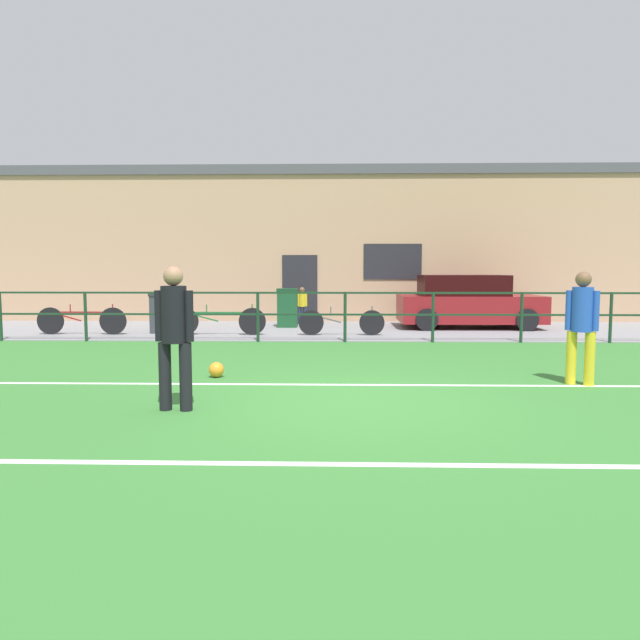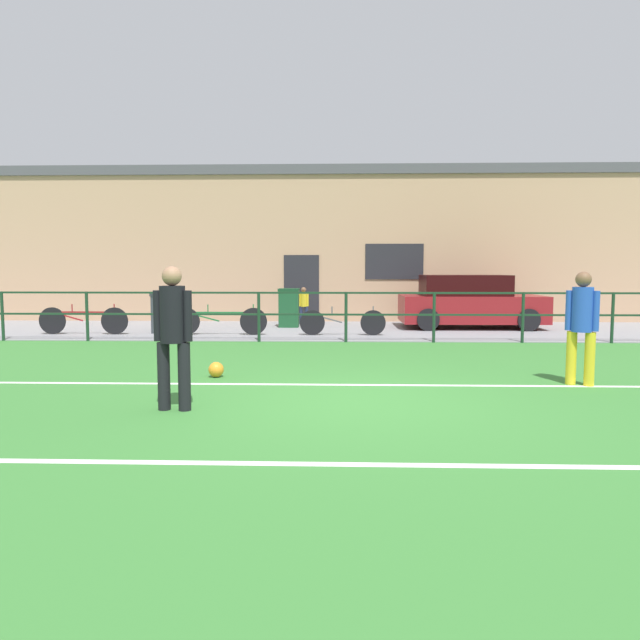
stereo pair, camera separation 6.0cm
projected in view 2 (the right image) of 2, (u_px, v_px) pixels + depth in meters
name	position (u px, v px, depth m)	size (l,w,h in m)	color
ground	(352.00, 403.00, 7.38)	(60.00, 44.00, 0.04)	#387A33
field_line_touchline	(350.00, 385.00, 8.43)	(36.00, 0.11, 0.00)	white
field_line_hash	(358.00, 464.00, 5.00)	(36.00, 0.11, 0.00)	white
pavement_strip	(345.00, 330.00, 15.84)	(48.00, 5.00, 0.02)	gray
perimeter_fence	(346.00, 310.00, 13.29)	(36.07, 0.07, 1.15)	#193823
clubhouse_facade	(344.00, 245.00, 19.31)	(28.00, 2.56, 4.88)	tan
player_goalkeeper	(173.00, 329.00, 6.86)	(0.47, 0.30, 1.71)	black
player_striker	(582.00, 321.00, 8.34)	(0.41, 0.29, 1.64)	gold
soccer_ball_match	(216.00, 370.00, 9.03)	(0.24, 0.24, 0.24)	orange
spectator_child	(304.00, 303.00, 17.42)	(0.30, 0.19, 1.10)	#232D4C
parked_car_red	(469.00, 303.00, 16.37)	(3.91, 1.96, 1.48)	maroon
bicycle_parked_0	(83.00, 320.00, 14.73)	(2.28, 0.04, 0.77)	black
bicycle_parked_1	(220.00, 321.00, 14.62)	(2.38, 0.04, 0.77)	black
bicycle_parked_2	(342.00, 322.00, 14.52)	(2.14, 0.04, 0.73)	black
trash_bin_0	(165.00, 313.00, 15.09)	(0.63, 0.54, 1.04)	#33383D
trash_bin_1	(289.00, 308.00, 16.54)	(0.59, 0.50, 1.10)	#194C28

